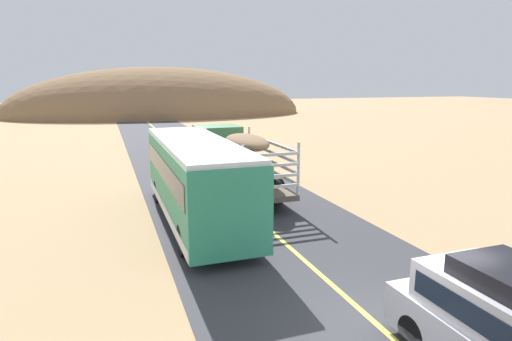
% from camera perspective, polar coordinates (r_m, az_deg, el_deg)
% --- Properties ---
extents(livestock_truck, '(2.53, 9.70, 3.02)m').
position_cam_1_polar(livestock_truck, '(23.00, -3.80, 2.65)').
color(livestock_truck, '#3F7F4C').
rests_on(livestock_truck, road_surface).
extents(bus, '(2.54, 10.00, 3.21)m').
position_cam_1_polar(bus, '(16.79, -8.00, -1.02)').
color(bus, '#2D8C66').
rests_on(bus, road_surface).
extents(car_far, '(1.80, 4.40, 1.46)m').
position_cam_1_polar(car_far, '(33.79, -7.19, 3.62)').
color(car_far, silver).
rests_on(car_far, road_surface).
extents(distant_hill, '(48.51, 25.93, 15.57)m').
position_cam_1_polar(distant_hill, '(73.79, -12.59, 7.28)').
color(distant_hill, olive).
rests_on(distant_hill, ground).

